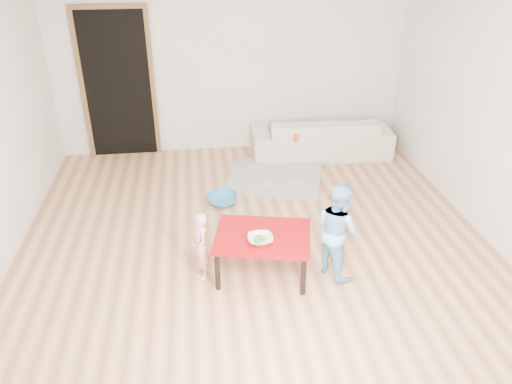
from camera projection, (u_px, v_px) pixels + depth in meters
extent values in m
cube|color=#A26445|center=(254.00, 235.00, 5.48)|extent=(5.00, 5.00, 0.01)
cube|color=silver|center=(231.00, 62.00, 7.05)|extent=(5.00, 0.02, 2.60)
cube|color=silver|center=(493.00, 113.00, 5.15)|extent=(0.02, 5.00, 2.60)
imported|color=beige|center=(321.00, 136.00, 7.28)|extent=(2.02, 0.85, 0.58)
cube|color=#E15419|center=(300.00, 132.00, 7.03)|extent=(0.50, 0.48, 0.11)
imported|color=white|center=(260.00, 239.00, 4.57)|extent=(0.23, 0.23, 0.06)
imported|color=pink|center=(200.00, 246.00, 4.69)|extent=(0.23, 0.29, 0.69)
imported|color=#65AFEC|center=(337.00, 230.00, 4.69)|extent=(0.53, 0.58, 0.96)
imported|color=#3289BE|center=(222.00, 199.00, 6.08)|extent=(0.38, 0.38, 0.12)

